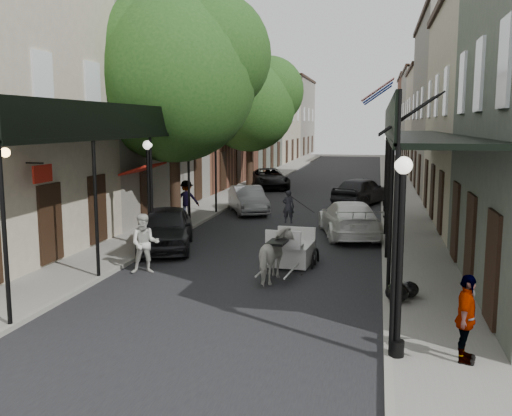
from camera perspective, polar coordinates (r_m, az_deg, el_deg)
The scene contains 24 objects.
ground at distance 13.67m, azimuth -4.16°, elevation -10.37°, with size 140.00×140.00×0.00m, color gray.
road at distance 32.91m, azimuth 5.62°, elevation 0.73°, with size 8.00×90.00×0.01m, color black.
sidewalk_left at distance 33.82m, azimuth -2.82°, elevation 1.07°, with size 2.20×90.00×0.12m, color gray.
sidewalk_right at distance 32.72m, azimuth 14.36°, elevation 0.56°, with size 2.20×90.00×0.12m, color gray.
building_row_left at distance 44.15m, azimuth -4.06°, elevation 9.54°, with size 5.00×80.00×10.50m, color #BCB097.
building_row_right at distance 42.70m, azimuth 19.01°, elevation 9.14°, with size 5.00×80.00×10.50m, color gray.
gallery_left at distance 21.15m, azimuth -11.53°, elevation 7.33°, with size 2.20×18.05×4.88m.
gallery_right at distance 19.42m, azimuth 15.57°, elevation 7.11°, with size 2.20×18.05×4.88m.
tree_near at distance 24.00m, azimuth -7.24°, elevation 13.37°, with size 7.31×6.80×9.63m.
tree_far at distance 37.46m, azimuth -0.08°, elevation 10.65°, with size 6.45×6.00×8.61m.
lamppost_right_near at distance 10.68m, azimuth 14.22°, elevation -4.55°, with size 0.32×0.32×3.71m.
lamppost_left at distance 20.11m, azimuth -10.67°, elevation 1.59°, with size 0.32×0.32×3.71m.
lamppost_right_far at distance 30.50m, azimuth 12.94°, elevation 3.82°, with size 0.32×0.32×3.71m.
horse at distance 16.00m, azimuth 2.05°, elevation -4.83°, with size 0.79×1.73×1.46m, color beige.
carriage at distance 18.12m, azimuth 3.81°, elevation -2.56°, with size 1.61×2.23×2.44m.
pedestrian_walking at distance 17.15m, azimuth -11.06°, elevation -3.53°, with size 0.87×0.67×1.78m, color beige.
pedestrian_sidewalk_left at distance 25.99m, azimuth -6.96°, elevation 0.85°, with size 1.12×0.65×1.74m, color gray.
pedestrian_sidewalk_right at distance 11.09m, azimuth 20.27°, elevation -10.34°, with size 0.95×0.40×1.62m, color gray.
car_left_near at distance 20.36m, azimuth -8.99°, elevation -1.99°, with size 1.77×4.39×1.50m, color black.
car_left_mid at distance 28.23m, azimuth -0.81°, elevation 0.84°, with size 1.41×4.03×1.33m, color gray.
car_left_far at distance 38.87m, azimuth 1.30°, elevation 2.97°, with size 2.28×4.94×1.37m, color black.
car_right_near at distance 22.62m, azimuth 9.27°, elevation -1.06°, with size 1.99×4.88×1.42m, color white.
car_right_far at distance 31.69m, azimuth 10.52°, elevation 1.73°, with size 1.81×4.51×1.54m, color black.
trash_bags at distance 14.52m, azimuth 14.35°, elevation -8.06°, with size 0.83×0.98×0.48m.
Camera 1 is at (3.66, -12.41, 4.41)m, focal length 40.00 mm.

